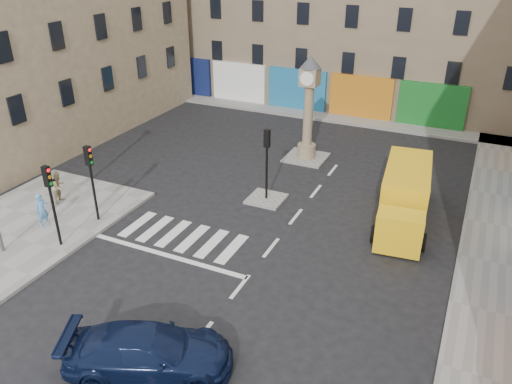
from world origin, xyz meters
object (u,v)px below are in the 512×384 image
Objects in this scene: navy_sedan at (149,351)px; traffic_light_left_far at (91,172)px; traffic_light_island at (267,153)px; clock_pillar at (309,102)px; pedestrian_blue at (42,210)px; yellow_van at (405,196)px; traffic_light_left_near at (51,194)px; pedestrian_tan at (59,187)px.

traffic_light_left_far is at bearing 25.67° from navy_sedan.
navy_sedan is at bearing -83.61° from traffic_light_island.
traffic_light_left_far is 13.05m from clock_pillar.
pedestrian_blue is at bearing 38.32° from navy_sedan.
traffic_light_island is at bearing 40.60° from traffic_light_left_far.
navy_sedan is at bearing -118.62° from yellow_van.
traffic_light_left_near is 15.19m from clock_pillar.
clock_pillar is 8.65m from yellow_van.
traffic_light_island reaches higher than pedestrian_tan.
traffic_light_left_far reaches higher than pedestrian_blue.
pedestrian_blue is at bearing -139.59° from traffic_light_island.
traffic_light_left_far is at bearing 90.00° from traffic_light_left_near.
traffic_light_island is 10.50m from pedestrian_tan.
traffic_light_left_near is at bearing -151.96° from yellow_van.
pedestrian_tan reaches higher than navy_sedan.
clock_pillar reaches higher than yellow_van.
clock_pillar reaches higher than navy_sedan.
pedestrian_tan is (-15.87, -5.76, -0.24)m from yellow_van.
traffic_light_island is at bearing -17.61° from navy_sedan.
traffic_light_island reaches higher than pedestrian_blue.
traffic_light_island is 12.09m from navy_sedan.
yellow_van is (5.33, 12.88, 0.47)m from navy_sedan.
clock_pillar is (0.00, 6.00, 0.96)m from traffic_light_island.
navy_sedan is at bearing -85.74° from clock_pillar.
clock_pillar is at bearing 90.00° from traffic_light_island.
clock_pillar is 1.19× the size of navy_sedan.
traffic_light_left_far is 2.29× the size of pedestrian_blue.
traffic_light_left_far reaches higher than navy_sedan.
navy_sedan is 12.72m from pedestrian_tan.
traffic_light_left_near reaches higher than yellow_van.
yellow_van is 4.19× the size of pedestrian_tan.
traffic_light_island is 6.07m from clock_pillar.
traffic_light_left_near is 2.40m from traffic_light_left_far.
pedestrian_blue is 2.42m from pedestrian_tan.
traffic_light_left_near reaches higher than pedestrian_blue.
pedestrian_tan is at bearing -130.58° from clock_pillar.
traffic_light_island is 10.80m from pedestrian_blue.
clock_pillar is at bearing -11.14° from pedestrian_blue.
pedestrian_tan is at bearing -152.67° from traffic_light_island.
traffic_light_left_near is at bearing -90.00° from traffic_light_left_far.
traffic_light_island is at bearing -28.55° from pedestrian_blue.
traffic_light_left_near is 10.03m from traffic_light_island.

